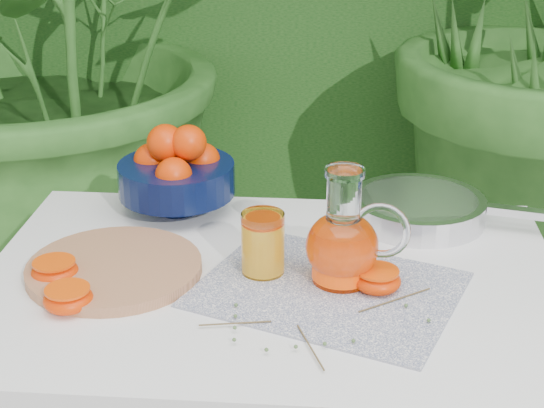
# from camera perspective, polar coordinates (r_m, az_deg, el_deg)

# --- Properties ---
(potted_plant_left) EXTENTS (2.54, 2.54, 1.92)m
(potted_plant_left) POSITION_cam_1_polar(r_m,az_deg,el_deg) (2.62, -15.12, 12.23)
(potted_plant_left) COLOR #2A5B1F
(potted_plant_left) RESTS_ON ground
(potted_plant_right) EXTENTS (2.87, 2.87, 2.03)m
(potted_plant_right) POSITION_cam_1_polar(r_m,az_deg,el_deg) (2.55, 16.87, 13.06)
(potted_plant_right) COLOR #2A5B1F
(potted_plant_right) RESTS_ON ground
(white_table) EXTENTS (1.00, 0.70, 0.75)m
(white_table) POSITION_cam_1_polar(r_m,az_deg,el_deg) (1.47, -0.06, -7.87)
(white_table) COLOR white
(white_table) RESTS_ON ground
(placemat) EXTENTS (0.50, 0.45, 0.00)m
(placemat) POSITION_cam_1_polar(r_m,az_deg,el_deg) (1.40, 3.85, -5.85)
(placemat) COLOR #0D1B48
(placemat) RESTS_ON white_table
(cutting_board) EXTENTS (0.38, 0.38, 0.02)m
(cutting_board) POSITION_cam_1_polar(r_m,az_deg,el_deg) (1.47, -10.73, -4.35)
(cutting_board) COLOR #AF734F
(cutting_board) RESTS_ON white_table
(fruit_bowl) EXTENTS (0.26, 0.26, 0.18)m
(fruit_bowl) POSITION_cam_1_polar(r_m,az_deg,el_deg) (1.67, -6.55, 2.24)
(fruit_bowl) COLOR black
(fruit_bowl) RESTS_ON white_table
(juice_pitcher) EXTENTS (0.18, 0.14, 0.20)m
(juice_pitcher) POSITION_cam_1_polar(r_m,az_deg,el_deg) (1.39, 4.93, -2.68)
(juice_pitcher) COLOR white
(juice_pitcher) RESTS_ON white_table
(juice_tumbler) EXTENTS (0.09, 0.09, 0.11)m
(juice_tumbler) POSITION_cam_1_polar(r_m,az_deg,el_deg) (1.42, -0.63, -2.78)
(juice_tumbler) COLOR white
(juice_tumbler) RESTS_ON white_table
(saute_pan) EXTENTS (0.48, 0.31, 0.05)m
(saute_pan) POSITION_cam_1_polar(r_m,az_deg,el_deg) (1.66, 10.10, -0.25)
(saute_pan) COLOR silver
(saute_pan) RESTS_ON white_table
(orange_halves) EXTENTS (0.65, 0.20, 0.04)m
(orange_halves) POSITION_cam_1_polar(r_m,az_deg,el_deg) (1.39, -7.18, -5.38)
(orange_halves) COLOR #FD2902
(orange_halves) RESTS_ON white_table
(thyme_sprigs) EXTENTS (0.37, 0.27, 0.01)m
(thyme_sprigs) POSITION_cam_1_polar(r_m,az_deg,el_deg) (1.30, 3.20, -8.00)
(thyme_sprigs) COLOR brown
(thyme_sprigs) RESTS_ON white_table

